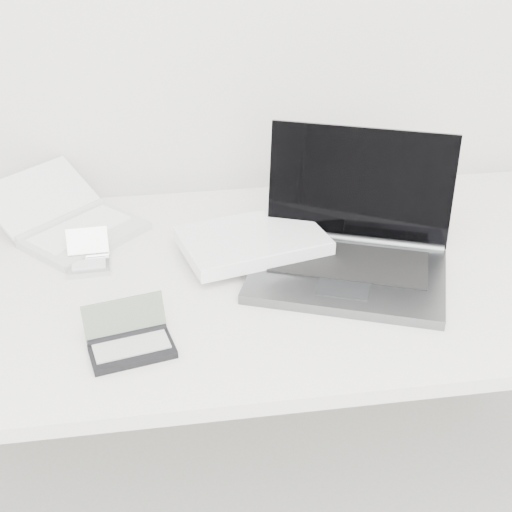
{
  "coord_description": "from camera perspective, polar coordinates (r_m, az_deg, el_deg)",
  "views": [
    {
      "loc": [
        -0.21,
        0.3,
        1.52
      ],
      "look_at": [
        -0.03,
        1.51,
        0.79
      ],
      "focal_mm": 50.0,
      "sensor_mm": 36.0,
      "label": 1
    }
  ],
  "objects": [
    {
      "name": "pda_silver",
      "position": [
        1.55,
        -13.24,
        -0.3
      ],
      "size": [
        0.09,
        0.11,
        0.07
      ],
      "rotation": [
        0.0,
        0.0,
        0.04
      ],
      "color": "silver",
      "rests_on": "desk"
    },
    {
      "name": "palmtop_charcoal",
      "position": [
        1.29,
        -10.04,
        -6.8
      ],
      "size": [
        0.16,
        0.13,
        0.08
      ],
      "rotation": [
        0.0,
        0.0,
        0.21
      ],
      "color": "black",
      "rests_on": "desk"
    },
    {
      "name": "laptop_large",
      "position": [
        1.51,
        4.77,
        0.83
      ],
      "size": [
        0.59,
        0.46,
        0.27
      ],
      "rotation": [
        0.0,
        0.0,
        -0.37
      ],
      "color": "#535558",
      "rests_on": "desk"
    },
    {
      "name": "desk",
      "position": [
        1.52,
        0.89,
        -2.59
      ],
      "size": [
        1.6,
        0.8,
        0.73
      ],
      "color": "white",
      "rests_on": "ground"
    },
    {
      "name": "netbook_open_white",
      "position": [
        1.68,
        -14.55,
        2.52
      ],
      "size": [
        0.39,
        0.4,
        0.1
      ],
      "rotation": [
        0.0,
        0.0,
        0.75
      ],
      "color": "silver",
      "rests_on": "desk"
    }
  ]
}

